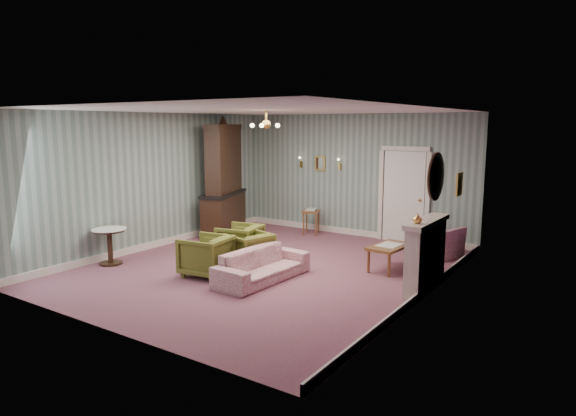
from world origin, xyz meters
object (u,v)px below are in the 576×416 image
Objects in this scene: fireplace at (426,255)px; coffee_table at (389,258)px; side_table_black at (420,257)px; olive_chair_c at (240,240)px; dresser at (223,177)px; sofa_chintz at (262,260)px; wingback_chair at (434,236)px; olive_chair_a at (206,254)px; pedestal_table at (110,246)px; olive_chair_b at (249,249)px.

fireplace is 1.51× the size of coffee_table.
fireplace is at bearing -65.44° from side_table_black.
olive_chair_c is 0.55× the size of fireplace.
coffee_table is (-0.92, 0.74, -0.34)m from fireplace.
dresser is (-1.84, 1.65, 1.02)m from olive_chair_c.
sofa_chintz is 0.65× the size of dresser.
fireplace is (0.56, -2.22, 0.16)m from wingback_chair.
olive_chair_a is 1.02× the size of olive_chair_c.
olive_chair_c is at bearing -161.17° from coffee_table.
wingback_chair is at bearing 132.61° from olive_chair_a.
olive_chair_c is at bearing -61.38° from dresser.
dresser is at bearing 90.00° from pedestal_table.
side_table_black is (2.80, 1.33, -0.04)m from olive_chair_b.
sofa_chintz is at bearing 43.00° from olive_chair_c.
wingback_chair reaches higher than olive_chair_c.
coffee_table is (-0.36, -1.48, -0.18)m from wingback_chair.
pedestal_table reaches higher than coffee_table.
fireplace is (5.51, -1.45, -0.83)m from dresser.
olive_chair_a is 3.62m from dresser.
sofa_chintz is at bearing 14.86° from pedestal_table.
dresser is 5.33m from side_table_black.
olive_chair_a is 1.19× the size of side_table_black.
olive_chair_b is 0.65m from olive_chair_c.
olive_chair_b reaches higher than pedestal_table.
olive_chair_c is 1.16× the size of side_table_black.
olive_chair_a reaches higher than sofa_chintz.
dresser is at bearing 165.23° from fireplace.
dresser is 4.02× the size of pedestal_table.
sofa_chintz is at bearing -131.15° from coffee_table.
fireplace is at bearing 103.23° from olive_chair_a.
wingback_chair is 6.41m from pedestal_table.
olive_chair_c reaches higher than pedestal_table.
dresser reaches higher than olive_chair_a.
olive_chair_c is (-0.53, 0.38, 0.01)m from olive_chair_b.
sofa_chintz is at bearing 69.65° from olive_chair_b.
olive_chair_b is 1.06× the size of pedestal_table.
olive_chair_a is 4.63m from wingback_chair.
side_table_black is (2.14, 1.80, -0.03)m from sofa_chintz.
fireplace reaches higher than pedestal_table.
olive_chair_a is 2.09m from pedestal_table.
olive_chair_c is at bearing -164.11° from side_table_black.
side_table_black is (0.22, -1.47, -0.08)m from wingback_chair.
wingback_chair is 2.30m from fireplace.
dresser is (-2.03, 2.82, 1.01)m from olive_chair_a.
olive_chair_a is 1.05m from sofa_chintz.
olive_chair_b is 0.80× the size of coffee_table.
olive_chair_a is 0.85× the size of coffee_table.
sofa_chintz is 3.80m from wingback_chair.
sofa_chintz is 2.38m from coffee_table.
dresser is 3.48m from pedestal_table.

